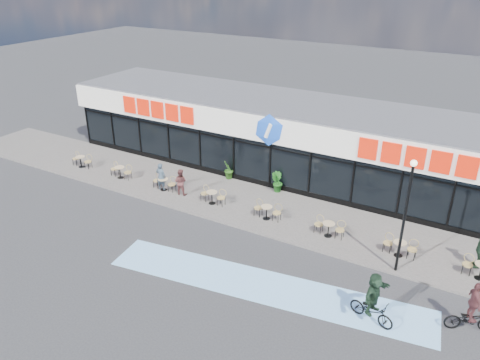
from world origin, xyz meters
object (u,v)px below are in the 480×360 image
object	(u,v)px
potted_plant_left	(228,170)
cyclist_a	(373,301)
bistro_set_0	(82,160)
cyclist_b	(472,313)
lamp_post	(406,208)
potted_plant_right	(277,182)
potted_plant_mid	(277,183)
patron_left	(161,176)
patron_right	(180,182)

from	to	relation	value
potted_plant_left	cyclist_a	xyz separation A→B (m)	(11.23, -8.07, 0.22)
bistro_set_0	cyclist_a	xyz separation A→B (m)	(20.63, -4.91, 0.38)
cyclist_b	lamp_post	bearing A→B (deg)	144.64
bistro_set_0	cyclist_b	size ratio (longest dim) A/B	0.73
lamp_post	potted_plant_right	bearing A→B (deg)	150.98
lamp_post	potted_plant_mid	bearing A→B (deg)	151.52
potted_plant_left	patron_left	size ratio (longest dim) A/B	0.73
potted_plant_left	patron_right	distance (m)	3.44
potted_plant_right	patron_right	distance (m)	5.65
patron_left	cyclist_a	distance (m)	14.72
potted_plant_left	potted_plant_mid	bearing A→B (deg)	-2.21
bistro_set_0	potted_plant_left	xyz separation A→B (m)	(9.40, 3.16, 0.17)
potted_plant_mid	cyclist_a	distance (m)	11.16
potted_plant_right	cyclist_b	size ratio (longest dim) A/B	0.57
bistro_set_0	cyclist_b	bearing A→B (deg)	-8.44
patron_left	potted_plant_left	bearing A→B (deg)	-138.12
potted_plant_mid	cyclist_a	bearing A→B (deg)	-45.33
potted_plant_mid	cyclist_b	size ratio (longest dim) A/B	0.57
patron_left	cyclist_b	xyz separation A→B (m)	(17.21, -3.46, -0.18)
patron_right	cyclist_a	distance (m)	13.47
potted_plant_mid	patron_left	size ratio (longest dim) A/B	0.71
potted_plant_left	patron_left	world-z (taller)	patron_left
potted_plant_mid	cyclist_a	size ratio (longest dim) A/B	0.56
bistro_set_0	patron_left	world-z (taller)	patron_left
potted_plant_left	patron_right	world-z (taller)	patron_right
bistro_set_0	patron_left	distance (m)	6.73
lamp_post	potted_plant_left	bearing A→B (deg)	158.59
potted_plant_left	potted_plant_mid	size ratio (longest dim) A/B	1.04
cyclist_a	cyclist_b	bearing A→B (deg)	22.38
bistro_set_0	cyclist_b	distance (m)	24.19
bistro_set_0	patron_right	bearing A→B (deg)	-0.06
potted_plant_right	patron_left	world-z (taller)	patron_left
patron_left	patron_right	bearing A→B (deg)	175.04
bistro_set_0	potted_plant_mid	size ratio (longest dim) A/B	1.28
potted_plant_right	patron_right	size ratio (longest dim) A/B	0.75
cyclist_a	patron_left	bearing A→B (deg)	160.92
potted_plant_right	patron_left	bearing A→B (deg)	-151.93
potted_plant_mid	bistro_set_0	bearing A→B (deg)	-166.67
lamp_post	cyclist_a	size ratio (longest dim) A/B	2.44
patron_right	cyclist_b	bearing A→B (deg)	156.71
lamp_post	cyclist_a	xyz separation A→B (m)	(-0.10, -3.63, -2.29)
potted_plant_right	cyclist_b	xyz separation A→B (m)	(11.15, -6.68, 0.07)
patron_right	patron_left	bearing A→B (deg)	-7.05
lamp_post	cyclist_b	size ratio (longest dim) A/B	2.50
potted_plant_right	lamp_post	bearing A→B (deg)	-29.02
potted_plant_mid	lamp_post	bearing A→B (deg)	-28.48
potted_plant_right	cyclist_a	xyz separation A→B (m)	(7.86, -8.04, 0.24)
potted_plant_left	cyclist_a	distance (m)	13.83
cyclist_a	bistro_set_0	bearing A→B (deg)	166.62
cyclist_b	patron_right	bearing A→B (deg)	167.40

